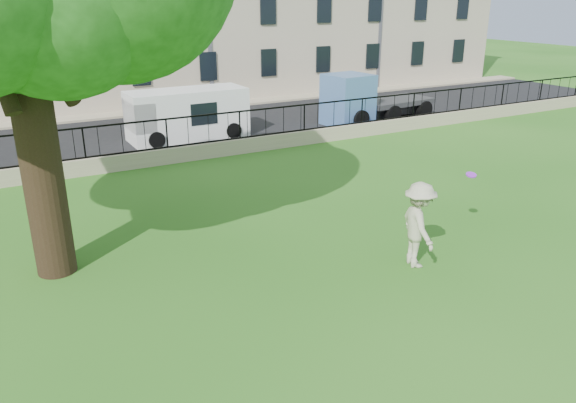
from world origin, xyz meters
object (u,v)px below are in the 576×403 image
man (419,225)px  white_van (187,114)px  frisbee (471,175)px  blue_truck (377,96)px

man → white_van: bearing=19.2°
white_van → frisbee: bearing=-79.5°
man → frisbee: bearing=-57.4°
frisbee → blue_truck: size_ratio=0.05×
man → frisbee: 2.39m
white_van → blue_truck: bearing=-6.3°
white_van → blue_truck: size_ratio=0.88×
man → white_van: (-0.50, 14.61, 0.05)m
blue_truck → white_van: bearing=168.7°
man → blue_truck: 16.42m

